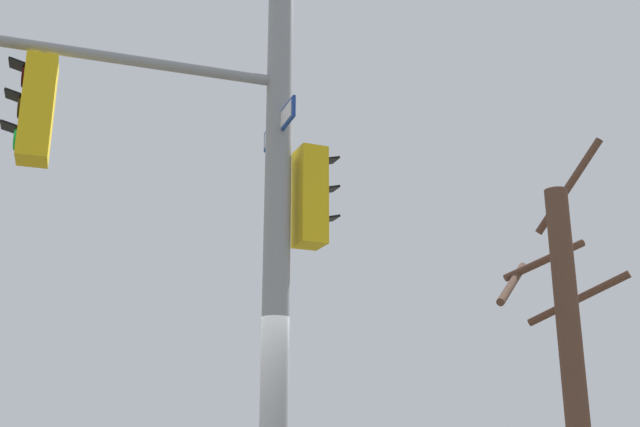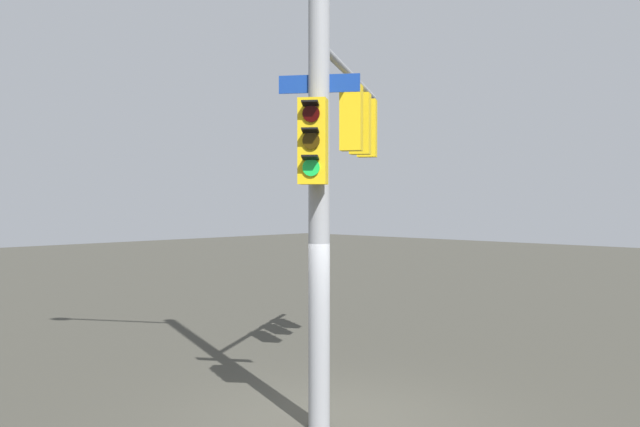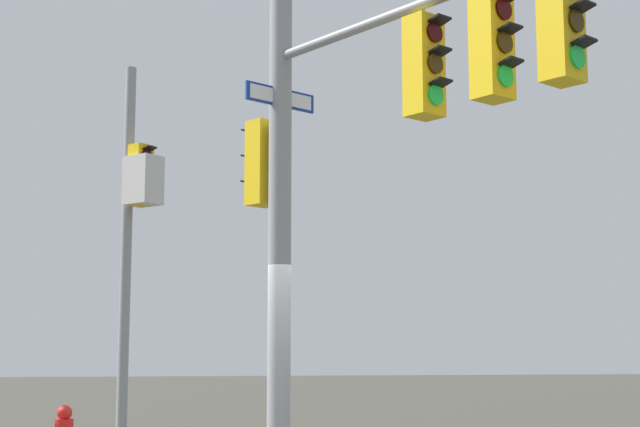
% 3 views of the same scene
% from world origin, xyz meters
% --- Properties ---
extents(main_signal_pole_assembly, '(6.32, 3.50, 9.69)m').
position_xyz_m(main_signal_pole_assembly, '(-0.37, -0.52, 4.90)').
color(main_signal_pole_assembly, gray).
rests_on(main_signal_pole_assembly, ground).
extents(secondary_pole_assembly, '(0.75, 0.75, 6.60)m').
position_xyz_m(secondary_pole_assembly, '(5.93, 2.06, 4.01)').
color(secondary_pole_assembly, gray).
rests_on(secondary_pole_assembly, ground).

